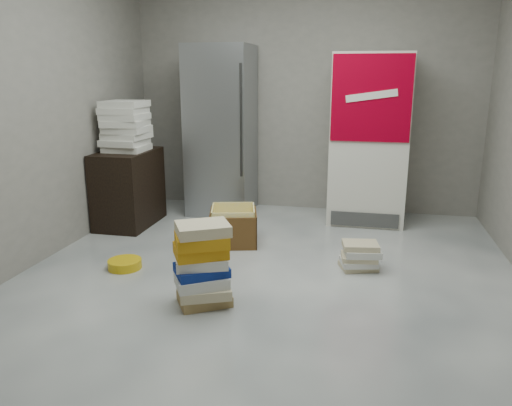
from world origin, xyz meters
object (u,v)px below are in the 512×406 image
at_px(phonebook_stack_main, 202,264).
at_px(cardboard_box, 233,228).
at_px(wood_shelf, 129,188).
at_px(coke_cooler, 369,139).
at_px(steel_fridge, 222,131).

distance_m(phonebook_stack_main, cardboard_box, 1.32).
bearing_deg(cardboard_box, wood_shelf, 149.53).
distance_m(coke_cooler, phonebook_stack_main, 2.71).
bearing_deg(coke_cooler, wood_shelf, -163.72).
height_order(steel_fridge, coke_cooler, steel_fridge).
distance_m(wood_shelf, cardboard_box, 1.33).
height_order(coke_cooler, cardboard_box, coke_cooler).
relative_size(coke_cooler, phonebook_stack_main, 3.00).
bearing_deg(wood_shelf, cardboard_box, -16.09).
relative_size(steel_fridge, cardboard_box, 3.54).
xyz_separation_m(coke_cooler, cardboard_box, (-1.23, -1.09, -0.76)).
xyz_separation_m(coke_cooler, wood_shelf, (-2.48, -0.72, -0.50)).
bearing_deg(steel_fridge, phonebook_stack_main, -77.19).
distance_m(steel_fridge, cardboard_box, 1.42).
bearing_deg(steel_fridge, cardboard_box, -68.92).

